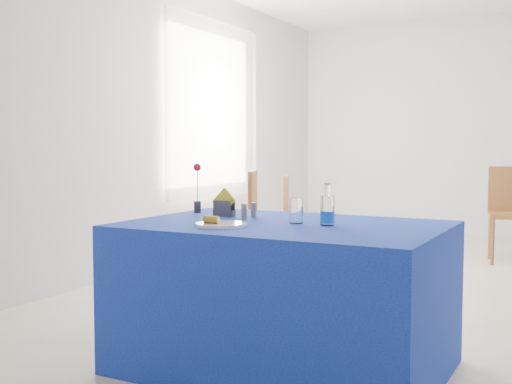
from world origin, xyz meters
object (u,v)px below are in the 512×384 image
chair_bg_left (511,207)px  chair_win_b (295,208)px  plate (221,224)px  blue_table (284,296)px  chair_win_a (264,212)px  water_bottle (327,211)px

chair_bg_left → chair_win_b: (-2.15, -0.52, -0.07)m
plate → chair_bg_left: chair_bg_left is taller
blue_table → chair_win_a: 2.75m
water_bottle → chair_win_b: water_bottle is taller
water_bottle → plate: bearing=-147.8°
chair_win_a → chair_win_b: (-0.13, 0.98, -0.05)m
plate → blue_table: (0.23, 0.25, -0.39)m
chair_win_a → chair_win_b: chair_win_a is taller
blue_table → chair_bg_left: chair_bg_left is taller
chair_bg_left → chair_win_b: chair_bg_left is taller
blue_table → chair_win_a: (-1.36, 2.39, 0.16)m
blue_table → chair_bg_left: size_ratio=1.67×
chair_bg_left → water_bottle: bearing=-108.1°
plate → water_bottle: 0.54m
chair_win_a → chair_win_b: size_ratio=1.10×
chair_win_a → plate: bearing=-178.1°
plate → chair_bg_left: (0.89, 4.15, -0.22)m
plate → chair_win_a: 2.88m
chair_bg_left → chair_win_a: bearing=-154.9°
chair_bg_left → blue_table: bearing=-111.2°
blue_table → water_bottle: bearing=8.2°
chair_bg_left → plate: bearing=-113.7°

